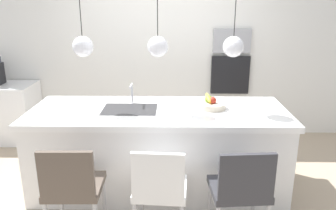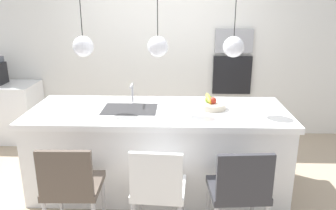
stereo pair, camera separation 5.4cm
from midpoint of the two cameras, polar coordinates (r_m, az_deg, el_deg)
floor at (r=3.86m, az=-1.11°, el=-13.46°), size 6.60×6.60×0.00m
back_wall at (r=5.01m, az=-0.23°, el=9.61°), size 6.00×0.10×2.60m
kitchen_island at (r=3.65m, az=-1.15°, el=-7.40°), size 2.67×1.00×0.89m
sink_basin at (r=3.52m, az=-6.06°, el=-0.78°), size 0.56×0.40×0.02m
faucet at (r=3.68m, az=-5.69°, el=2.44°), size 0.02×0.17×0.22m
fruit_bowl at (r=3.54m, az=7.88°, el=0.13°), size 0.28×0.28×0.16m
side_counter at (r=5.49m, az=-26.28°, el=-0.99°), size 1.10×0.60×0.83m
microwave at (r=4.99m, az=11.42°, el=10.64°), size 0.54×0.08×0.34m
oven at (r=5.07m, az=11.08°, el=5.02°), size 0.56×0.08×0.56m
chair_near at (r=3.01m, az=-15.55°, el=-12.86°), size 0.47×0.46×0.87m
chair_middle at (r=2.90m, az=-1.15°, el=-13.74°), size 0.47×0.44×0.85m
chair_far at (r=2.94m, az=12.57°, el=-13.62°), size 0.51×0.46×0.85m
pendant_light_left at (r=3.46m, az=-13.76°, el=9.69°), size 0.21×0.21×0.81m
pendant_light_center at (r=3.34m, az=-1.27°, el=9.91°), size 0.21×0.21×0.81m
pendant_light_right at (r=3.38m, az=11.51°, el=9.67°), size 0.21×0.21×0.81m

